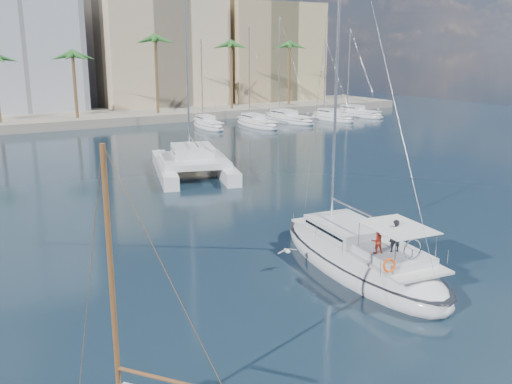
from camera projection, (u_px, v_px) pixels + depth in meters
ground at (252, 273)px, 28.05m from camera, size 160.00×160.00×0.00m
quay at (34, 121)px, 78.95m from camera, size 120.00×14.00×1.20m
building_beige at (158, 50)px, 94.83m from camera, size 20.00×14.00×20.00m
building_tan_right at (267, 56)px, 103.14m from camera, size 18.00×12.00×18.00m
palm_centre at (32, 50)px, 73.18m from camera, size 3.60×3.60×12.30m
palm_right at (260, 49)px, 89.72m from camera, size 3.60×3.60×12.30m
main_sloop at (359, 257)px, 28.57m from camera, size 5.52×13.33×19.23m
catamaran at (193, 161)px, 49.35m from camera, size 9.26×13.43×17.79m
seagull at (287, 251)px, 28.25m from camera, size 1.11×0.48×0.20m
moored_yacht_a at (208, 128)px, 77.12m from camera, size 3.37×9.52×11.90m
moored_yacht_b at (257, 126)px, 78.61m from camera, size 3.32×10.83×13.72m
moored_yacht_c at (288, 121)px, 83.45m from camera, size 3.98×12.33×15.54m
moored_yacht_d at (332, 120)px, 84.93m from camera, size 3.52×9.55×11.90m
moored_yacht_e at (357, 116)px, 89.77m from camera, size 4.61×11.11×13.72m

